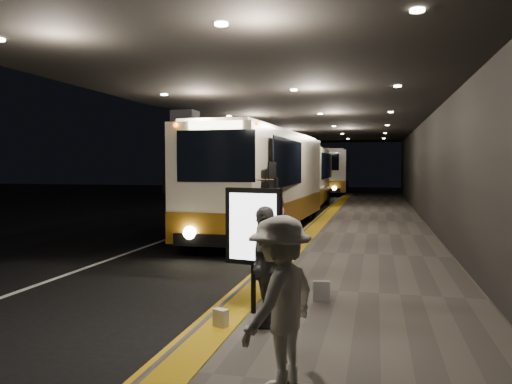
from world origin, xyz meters
The scene contains 19 objects.
ground centered at (0.00, 0.00, 0.00)m, with size 90.00×90.00×0.00m, color black.
lane_line_white centered at (-1.80, 5.00, 0.01)m, with size 0.12×50.00×0.01m, color silver.
kerb_stripe_yellow centered at (2.35, 5.00, 0.01)m, with size 0.18×50.00×0.01m, color gold.
sidewalk centered at (4.75, 5.00, 0.07)m, with size 4.50×50.00×0.15m, color #514C44.
tactile_strip centered at (2.85, 5.00, 0.16)m, with size 0.50×50.00×0.01m, color gold.
terminal_wall centered at (7.00, 5.00, 3.00)m, with size 0.10×50.00×6.00m, color black.
support_columns centered at (-1.50, 4.00, 2.20)m, with size 0.80×24.80×4.40m.
canopy centered at (2.50, 5.00, 4.60)m, with size 9.00×50.00×0.40m, color black.
coach_main centered at (0.99, 5.57, 1.75)m, with size 2.89×11.77×3.64m.
coach_second centered at (0.99, 15.43, 1.66)m, with size 2.63×11.05×3.45m.
coach_third centered at (1.15, 32.08, 1.78)m, with size 3.21×11.95×3.71m.
passenger_boarding centered at (2.80, -0.76, 0.97)m, with size 0.60×0.39×1.64m, color #A74E7A.
passenger_waiting_green centered at (2.97, -2.73, 1.06)m, with size 0.89×0.55×1.83m, color #3E703F.
passenger_waiting_white centered at (4.07, -7.34, 1.06)m, with size 1.17×0.54×1.81m, color beige.
passenger_waiting_grey centered at (3.49, -5.45, 1.03)m, with size 1.03×0.53×1.76m, color #48494D.
bag_polka centered at (4.14, -3.95, 0.33)m, with size 0.29×0.12×0.35m, color black.
bag_plain centered at (2.88, -5.69, 0.28)m, with size 0.21×0.12×0.27m, color silver.
info_sign centered at (3.17, -4.91, 1.50)m, with size 0.94×0.28×1.99m.
stanchion_post centered at (2.79, -2.27, 0.69)m, with size 0.05×0.05×1.08m, color black.
Camera 1 is at (5.04, -12.47, 2.49)m, focal length 35.00 mm.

